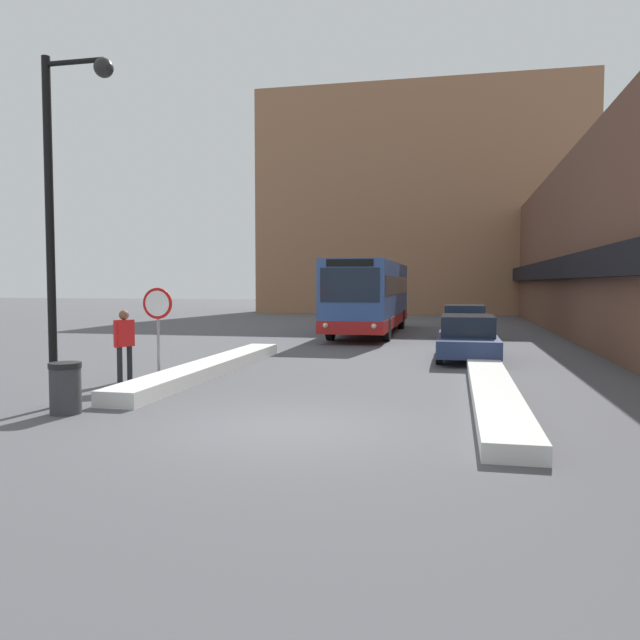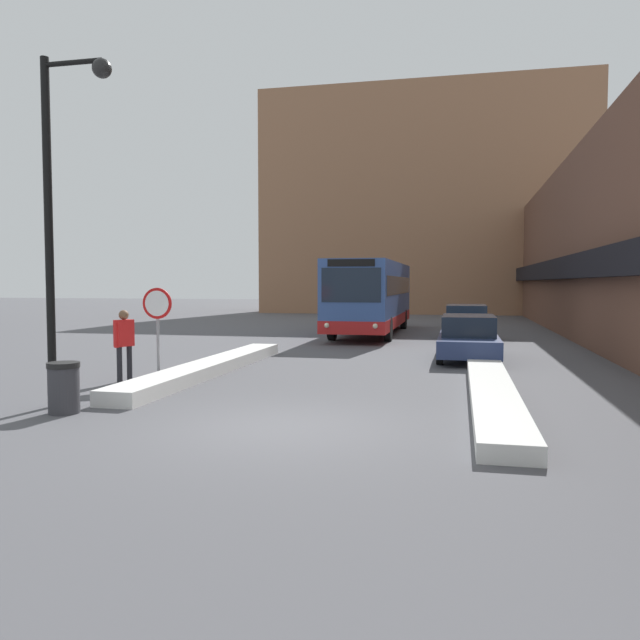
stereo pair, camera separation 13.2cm
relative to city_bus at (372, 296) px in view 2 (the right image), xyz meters
The scene contains 12 objects.
ground_plane 19.65m from the city_bus, 86.66° to the right, with size 160.00×160.00×0.00m, color #515156.
building_row_right 12.17m from the city_bus, 21.90° to the left, with size 5.50×60.00×8.02m.
building_backdrop_far 24.05m from the city_bus, 87.15° to the left, with size 26.00×8.00×17.88m.
snow_bank_left 14.14m from the city_bus, 100.09° to the right, with size 0.90×9.77×0.33m.
snow_bank_right 16.57m from the city_bus, 73.29° to the right, with size 0.90×10.35×0.29m.
city_bus is the anchor object (origin of this frame).
parked_car_front 10.21m from the city_bus, 64.69° to the right, with size 1.87×4.74×1.39m.
parked_car_middle 5.26m from the city_bus, 32.64° to the right, with size 1.86×4.22×1.51m.
stop_sign 15.75m from the city_bus, 101.54° to the right, with size 0.76×0.08×2.30m.
street_lamp 19.23m from the city_bus, 100.21° to the right, with size 1.46×0.36×6.67m.
pedestrian 16.12m from the city_bus, 104.22° to the right, with size 0.36×0.54×1.76m.
trash_bin 19.56m from the city_bus, 99.08° to the right, with size 0.59×0.59×0.95m.
Camera 2 is at (2.90, -9.85, 2.41)m, focal length 35.00 mm.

